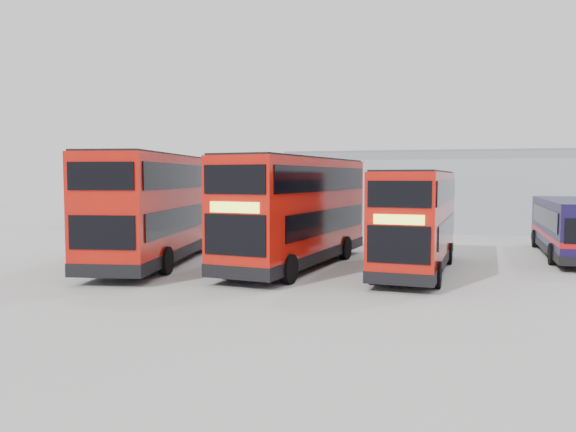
{
  "coord_description": "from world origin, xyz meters",
  "views": [
    {
      "loc": [
        4.82,
        -24.57,
        3.83
      ],
      "look_at": [
        -1.53,
        -0.72,
        2.1
      ],
      "focal_mm": 35.0,
      "sensor_mm": 36.0,
      "label": 1
    }
  ],
  "objects_px": {
    "office_block": "(200,192)",
    "double_decker_left": "(157,210)",
    "maintenance_shed": "(481,193)",
    "double_decker_centre": "(297,212)",
    "panel_van": "(175,212)",
    "double_decker_right": "(417,222)",
    "single_decker_blue": "(570,229)"
  },
  "relations": [
    {
      "from": "double_decker_left",
      "to": "single_decker_blue",
      "type": "distance_m",
      "value": 19.28
    },
    {
      "from": "double_decker_left",
      "to": "double_decker_right",
      "type": "height_order",
      "value": "double_decker_left"
    },
    {
      "from": "office_block",
      "to": "double_decker_left",
      "type": "height_order",
      "value": "office_block"
    },
    {
      "from": "office_block",
      "to": "double_decker_left",
      "type": "distance_m",
      "value": 21.35
    },
    {
      "from": "double_decker_left",
      "to": "double_decker_centre",
      "type": "height_order",
      "value": "double_decker_left"
    },
    {
      "from": "double_decker_right",
      "to": "single_decker_blue",
      "type": "relative_size",
      "value": 0.95
    },
    {
      "from": "double_decker_left",
      "to": "double_decker_centre",
      "type": "bearing_deg",
      "value": 177.93
    },
    {
      "from": "panel_van",
      "to": "maintenance_shed",
      "type": "bearing_deg",
      "value": 14.42
    },
    {
      "from": "double_decker_left",
      "to": "panel_van",
      "type": "xyz_separation_m",
      "value": [
        -6.46,
        14.75,
        -1.12
      ]
    },
    {
      "from": "double_decker_centre",
      "to": "double_decker_right",
      "type": "height_order",
      "value": "double_decker_centre"
    },
    {
      "from": "double_decker_centre",
      "to": "single_decker_blue",
      "type": "relative_size",
      "value": 1.1
    },
    {
      "from": "maintenance_shed",
      "to": "double_decker_left",
      "type": "xyz_separation_m",
      "value": [
        -15.11,
        -22.21,
        -0.22
      ]
    },
    {
      "from": "maintenance_shed",
      "to": "panel_van",
      "type": "height_order",
      "value": "maintenance_shed"
    },
    {
      "from": "double_decker_right",
      "to": "panel_van",
      "type": "xyz_separation_m",
      "value": [
        -17.63,
        14.03,
        -0.76
      ]
    },
    {
      "from": "office_block",
      "to": "double_decker_right",
      "type": "height_order",
      "value": "office_block"
    },
    {
      "from": "maintenance_shed",
      "to": "double_decker_centre",
      "type": "xyz_separation_m",
      "value": [
        -8.92,
        -21.46,
        -0.29
      ]
    },
    {
      "from": "office_block",
      "to": "maintenance_shed",
      "type": "bearing_deg",
      "value": 5.21
    },
    {
      "from": "double_decker_right",
      "to": "double_decker_left",
      "type": "bearing_deg",
      "value": -171.28
    },
    {
      "from": "office_block",
      "to": "panel_van",
      "type": "height_order",
      "value": "office_block"
    },
    {
      "from": "double_decker_centre",
      "to": "panel_van",
      "type": "bearing_deg",
      "value": 140.87
    },
    {
      "from": "double_decker_centre",
      "to": "single_decker_blue",
      "type": "xyz_separation_m",
      "value": [
        11.86,
        5.95,
        -0.95
      ]
    },
    {
      "from": "double_decker_right",
      "to": "double_decker_centre",
      "type": "bearing_deg",
      "value": -175.29
    },
    {
      "from": "office_block",
      "to": "panel_van",
      "type": "relative_size",
      "value": 2.32
    },
    {
      "from": "double_decker_centre",
      "to": "single_decker_blue",
      "type": "height_order",
      "value": "double_decker_centre"
    },
    {
      "from": "double_decker_left",
      "to": "single_decker_blue",
      "type": "height_order",
      "value": "double_decker_left"
    },
    {
      "from": "double_decker_right",
      "to": "single_decker_blue",
      "type": "height_order",
      "value": "double_decker_right"
    },
    {
      "from": "double_decker_left",
      "to": "double_decker_right",
      "type": "relative_size",
      "value": 1.19
    },
    {
      "from": "double_decker_left",
      "to": "double_decker_centre",
      "type": "relative_size",
      "value": 1.03
    },
    {
      "from": "maintenance_shed",
      "to": "panel_van",
      "type": "distance_m",
      "value": 22.87
    },
    {
      "from": "single_decker_blue",
      "to": "double_decker_right",
      "type": "bearing_deg",
      "value": 43.66
    },
    {
      "from": "office_block",
      "to": "maintenance_shed",
      "type": "xyz_separation_m",
      "value": [
        22.0,
        2.01,
        0.02
      ]
    },
    {
      "from": "double_decker_centre",
      "to": "double_decker_right",
      "type": "distance_m",
      "value": 4.99
    }
  ]
}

